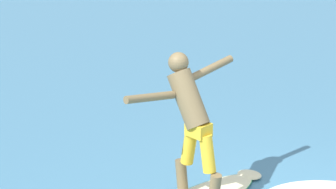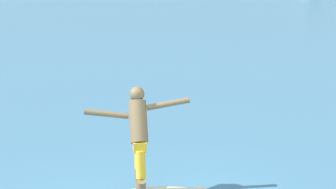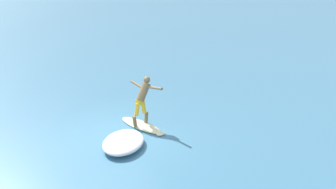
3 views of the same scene
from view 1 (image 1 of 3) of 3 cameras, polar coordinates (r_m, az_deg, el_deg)
surfer at (r=9.06m, az=1.60°, el=-1.40°), size 1.62×0.91×1.72m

